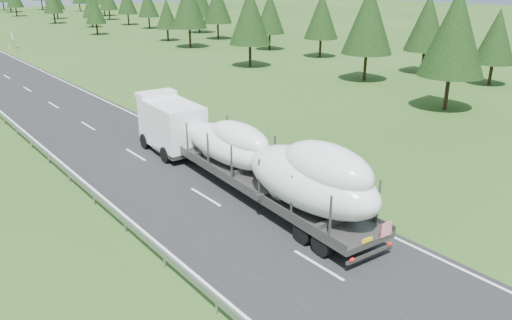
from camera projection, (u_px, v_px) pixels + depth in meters
ground at (318, 265)px, 21.65m from camera, size 400.00×400.00×0.00m
highway_sign at (12, 38)px, 84.07m from camera, size 0.08×0.90×2.60m
tree_line_right at (156, 0)px, 106.18m from camera, size 27.63×245.69×12.38m
boat_truck at (251, 154)px, 27.89m from camera, size 4.04×21.44×4.64m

